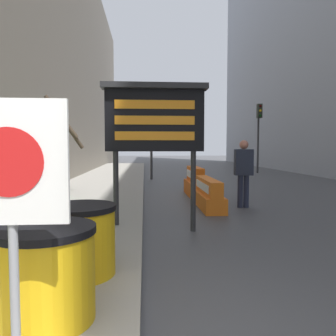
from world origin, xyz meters
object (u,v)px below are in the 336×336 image
object	(u,v)px
pedestrian_worker	(244,168)
traffic_cone_near	(190,181)
barrel_drum_middle	(80,240)
traffic_light_near_curb	(151,125)
warning_sign	(10,180)
jersey_barrier_orange_near	(208,195)
message_board	(155,121)
traffic_light_far_side	(259,123)
barrel_drum_foreground	(46,274)
jersey_barrier_orange_far	(195,183)

from	to	relation	value
pedestrian_worker	traffic_cone_near	bearing A→B (deg)	106.39
barrel_drum_middle	pedestrian_worker	distance (m)	5.77
pedestrian_worker	traffic_light_near_curb	bearing A→B (deg)	111.00
barrel_drum_middle	warning_sign	world-z (taller)	warning_sign
barrel_drum_middle	jersey_barrier_orange_near	world-z (taller)	barrel_drum_middle
warning_sign	jersey_barrier_orange_near	bearing A→B (deg)	68.41
traffic_cone_near	traffic_light_near_curb	size ratio (longest dim) A/B	0.16
message_board	barrel_drum_middle	bearing A→B (deg)	-111.39
traffic_light_near_curb	traffic_light_far_side	world-z (taller)	traffic_light_far_side
barrel_drum_middle	barrel_drum_foreground	bearing A→B (deg)	-94.72
jersey_barrier_orange_far	traffic_cone_near	distance (m)	1.76
message_board	barrel_drum_foreground	bearing A→B (deg)	-106.71
barrel_drum_foreground	traffic_light_near_curb	distance (m)	13.55
barrel_drum_middle	pedestrian_worker	xyz separation A→B (m)	(3.33, 4.69, 0.50)
jersey_barrier_orange_far	traffic_light_near_curb	world-z (taller)	traffic_light_near_curb
jersey_barrier_orange_near	traffic_light_far_side	bearing A→B (deg)	64.55
traffic_light_near_curb	warning_sign	bearing A→B (deg)	-94.85
jersey_barrier_orange_near	barrel_drum_foreground	bearing A→B (deg)	-113.39
pedestrian_worker	jersey_barrier_orange_near	bearing A→B (deg)	-178.65
warning_sign	jersey_barrier_orange_far	bearing A→B (deg)	73.69
barrel_drum_foreground	message_board	distance (m)	3.82
barrel_drum_middle	warning_sign	distance (m)	1.80
message_board	traffic_light_far_side	xyz separation A→B (m)	(6.76, 13.49, 0.96)
barrel_drum_foreground	message_board	xyz separation A→B (m)	(1.01, 3.35, 1.53)
warning_sign	traffic_light_far_side	xyz separation A→B (m)	(7.79, 17.44, 1.65)
traffic_light_near_curb	barrel_drum_middle	bearing A→B (deg)	-94.98
barrel_drum_foreground	message_board	bearing A→B (deg)	73.29
message_board	traffic_light_near_curb	bearing A→B (deg)	89.14
barrel_drum_middle	jersey_barrier_orange_far	bearing A→B (deg)	71.02
warning_sign	traffic_cone_near	size ratio (longest dim) A/B	2.95
barrel_drum_middle	jersey_barrier_orange_near	distance (m)	5.32
barrel_drum_foreground	jersey_barrier_orange_near	size ratio (longest dim) A/B	0.38
traffic_light_near_curb	traffic_cone_near	bearing A→B (deg)	-68.68
barrel_drum_middle	jersey_barrier_orange_far	world-z (taller)	barrel_drum_middle
warning_sign	message_board	bearing A→B (deg)	75.35
barrel_drum_middle	pedestrian_worker	bearing A→B (deg)	54.67
jersey_barrier_orange_near	jersey_barrier_orange_far	world-z (taller)	jersey_barrier_orange_far
barrel_drum_foreground	jersey_barrier_orange_near	bearing A→B (deg)	66.61
warning_sign	jersey_barrier_orange_near	size ratio (longest dim) A/B	0.80
traffic_light_far_side	jersey_barrier_orange_far	bearing A→B (deg)	-120.78
message_board	jersey_barrier_orange_far	distance (m)	5.12
message_board	warning_sign	bearing A→B (deg)	-104.65
barrel_drum_middle	traffic_light_near_curb	size ratio (longest dim) A/B	0.22
message_board	jersey_barrier_orange_far	size ratio (longest dim) A/B	1.49
traffic_cone_near	pedestrian_worker	world-z (taller)	pedestrian_worker
barrel_drum_foreground	pedestrian_worker	xyz separation A→B (m)	(3.41, 5.68, 0.50)
warning_sign	traffic_light_near_curb	distance (m)	14.04
traffic_light_far_side	pedestrian_worker	world-z (taller)	traffic_light_far_side
jersey_barrier_orange_near	traffic_light_near_curb	bearing A→B (deg)	99.89
jersey_barrier_orange_near	traffic_cone_near	distance (m)	3.99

